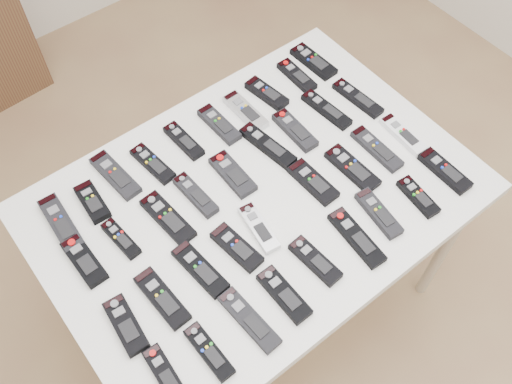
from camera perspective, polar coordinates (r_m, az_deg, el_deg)
ground at (r=2.35m, az=-0.44°, el=-11.70°), size 4.00×4.00×0.00m
table at (r=1.72m, az=-0.00°, el=-1.43°), size 1.25×0.88×0.78m
remote_0 at (r=1.70m, az=-18.90°, el=-2.99°), size 0.07×0.20×0.02m
remote_1 at (r=1.71m, az=-16.05°, el=-0.96°), size 0.06×0.14×0.02m
remote_2 at (r=1.75m, az=-13.89°, el=1.65°), size 0.07×0.20×0.02m
remote_3 at (r=1.76m, az=-10.29°, el=2.80°), size 0.07×0.17×0.02m
remote_4 at (r=1.79m, az=-7.24°, el=5.10°), size 0.05×0.16×0.02m
remote_5 at (r=1.82m, az=-3.70°, el=6.76°), size 0.06×0.17×0.02m
remote_6 at (r=1.85m, az=-1.06°, el=8.05°), size 0.06×0.18×0.02m
remote_7 at (r=1.91m, az=1.07°, el=9.82°), size 0.07×0.16×0.02m
remote_8 at (r=1.97m, az=4.10°, el=11.51°), size 0.05×0.16×0.02m
remote_9 at (r=2.02m, az=5.77°, el=12.86°), size 0.07×0.18×0.02m
remote_10 at (r=1.62m, az=-16.80°, el=-6.59°), size 0.06×0.16×0.02m
remote_11 at (r=1.63m, az=-13.36°, el=-4.56°), size 0.05×0.14×0.02m
remote_12 at (r=1.64m, az=-8.82°, el=-2.59°), size 0.07×0.20×0.02m
remote_13 at (r=1.67m, az=-6.06°, el=-0.30°), size 0.05×0.17×0.02m
remote_14 at (r=1.70m, az=-2.35°, el=1.79°), size 0.06×0.17×0.02m
remote_15 at (r=1.77m, az=1.18°, el=4.66°), size 0.07×0.21×0.02m
remote_16 at (r=1.81m, az=3.91°, el=6.19°), size 0.06×0.18×0.02m
remote_17 at (r=1.88m, az=7.05°, el=8.19°), size 0.06×0.19×0.02m
remote_18 at (r=1.93m, az=10.13°, el=9.22°), size 0.06×0.19×0.02m
remote_19 at (r=1.52m, az=-12.88°, el=-12.84°), size 0.07×0.17×0.02m
remote_20 at (r=1.53m, az=-9.37°, el=-10.42°), size 0.07×0.19×0.02m
remote_21 at (r=1.55m, az=-5.60°, el=-7.68°), size 0.07×0.19×0.02m
remote_22 at (r=1.57m, az=-1.94°, el=-5.56°), size 0.07×0.17×0.02m
remote_23 at (r=1.60m, az=0.27°, el=-3.59°), size 0.07×0.17×0.02m
remote_24 at (r=1.69m, az=5.73°, el=1.01°), size 0.07×0.17×0.02m
remote_25 at (r=1.74m, az=9.61°, el=2.33°), size 0.07×0.19×0.02m
remote_26 at (r=1.80m, az=11.98°, el=4.24°), size 0.05×0.19×0.02m
remote_27 at (r=1.85m, az=14.50°, el=5.57°), size 0.06×0.17×0.02m
remote_28 at (r=1.46m, az=-9.06°, el=-17.58°), size 0.06×0.16×0.02m
remote_29 at (r=1.47m, az=-4.71°, el=-15.61°), size 0.05×0.16×0.02m
remote_30 at (r=1.49m, az=-0.68°, el=-12.65°), size 0.06×0.20×0.02m
remote_31 at (r=1.51m, az=2.82°, el=-10.20°), size 0.06×0.17×0.02m
remote_32 at (r=1.56m, az=5.93°, el=-6.86°), size 0.06×0.16×0.02m
remote_33 at (r=1.61m, az=10.02°, el=-4.51°), size 0.07×0.20×0.02m
remote_34 at (r=1.66m, az=12.16°, el=-2.10°), size 0.07×0.17×0.02m
remote_35 at (r=1.72m, az=15.90°, el=-0.46°), size 0.06×0.15×0.02m
remote_36 at (r=1.80m, az=18.37°, el=2.02°), size 0.05×0.17×0.02m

